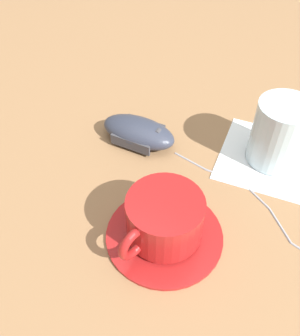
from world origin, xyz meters
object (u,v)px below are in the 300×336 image
coffee_cup (164,218)px  drinking_glass (280,133)px  saucer (164,234)px  computer_mouse (138,132)px

coffee_cup → drinking_glass: drinking_glass is taller
coffee_cup → drinking_glass: 0.21m
saucer → computer_mouse: size_ratio=1.15×
coffee_cup → computer_mouse: 0.18m
saucer → coffee_cup: (-0.00, 0.00, 0.03)m
saucer → drinking_glass: size_ratio=1.53×
saucer → coffee_cup: bearing=108.3°
computer_mouse → drinking_glass: size_ratio=1.33×
drinking_glass → coffee_cup: bearing=165.6°
saucer → drinking_glass: bearing=-14.0°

